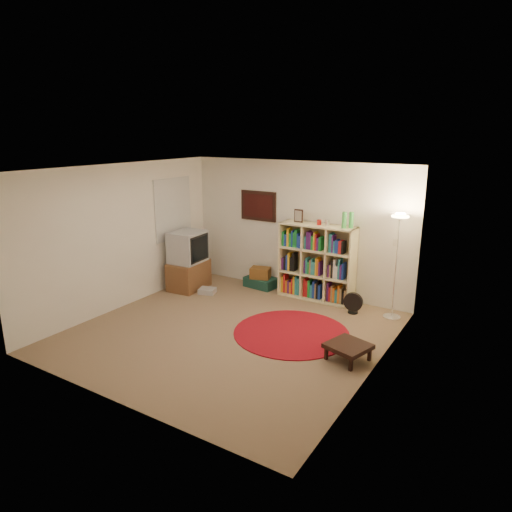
{
  "coord_description": "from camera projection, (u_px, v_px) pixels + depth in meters",
  "views": [
    {
      "loc": [
        3.77,
        -5.33,
        3.02
      ],
      "look_at": [
        0.1,
        0.6,
        1.1
      ],
      "focal_mm": 32.0,
      "sensor_mm": 36.0,
      "label": 1
    }
  ],
  "objects": [
    {
      "name": "room",
      "position": [
        228.0,
        253.0,
        6.82
      ],
      "size": [
        4.54,
        4.54,
        2.54
      ],
      "color": "#83674C",
      "rests_on": "ground"
    },
    {
      "name": "side_table",
      "position": [
        348.0,
        347.0,
        6.17
      ],
      "size": [
        0.64,
        0.64,
        0.24
      ],
      "rotation": [
        0.0,
        0.0,
        -0.29
      ],
      "color": "black",
      "rests_on": "ground"
    },
    {
      "name": "tv_stand",
      "position": [
        188.0,
        261.0,
        8.91
      ],
      "size": [
        0.61,
        0.82,
        1.15
      ],
      "rotation": [
        0.0,
        0.0,
        0.07
      ],
      "color": "brown",
      "rests_on": "ground"
    },
    {
      "name": "red_rug",
      "position": [
        291.0,
        333.0,
        7.04
      ],
      "size": [
        1.79,
        1.79,
        0.02
      ],
      "color": "maroon",
      "rests_on": "ground"
    },
    {
      "name": "duffel_bag",
      "position": [
        292.0,
        285.0,
        8.85
      ],
      "size": [
        0.41,
        0.36,
        0.24
      ],
      "rotation": [
        0.0,
        0.0,
        -0.24
      ],
      "color": "black",
      "rests_on": "ground"
    },
    {
      "name": "floor_fan",
      "position": [
        353.0,
        303.0,
        7.76
      ],
      "size": [
        0.33,
        0.19,
        0.37
      ],
      "rotation": [
        0.0,
        0.0,
        0.13
      ],
      "color": "black",
      "rests_on": "ground"
    },
    {
      "name": "suitcase",
      "position": [
        261.0,
        282.0,
        9.11
      ],
      "size": [
        0.65,
        0.45,
        0.2
      ],
      "rotation": [
        0.0,
        0.0,
        -0.1
      ],
      "color": "#163D33",
      "rests_on": "ground"
    },
    {
      "name": "bookshelf",
      "position": [
        316.0,
        263.0,
        8.34
      ],
      "size": [
        1.4,
        0.4,
        1.68
      ],
      "rotation": [
        0.0,
        0.0,
        0.0
      ],
      "color": "#FFECAA",
      "rests_on": "ground"
    },
    {
      "name": "wicker_basket",
      "position": [
        260.0,
        273.0,
        9.01
      ],
      "size": [
        0.44,
        0.36,
        0.22
      ],
      "rotation": [
        0.0,
        0.0,
        0.28
      ],
      "color": "brown",
      "rests_on": "suitcase"
    },
    {
      "name": "paper_towel",
      "position": [
        285.0,
        286.0,
        8.77
      ],
      "size": [
        0.14,
        0.14,
        0.28
      ],
      "rotation": [
        0.0,
        0.0,
        -0.06
      ],
      "color": "silver",
      "rests_on": "ground"
    },
    {
      "name": "floor_lamp",
      "position": [
        399.0,
        231.0,
        7.23
      ],
      "size": [
        0.35,
        0.35,
        1.78
      ],
      "rotation": [
        0.0,
        0.0,
        -0.02
      ],
      "color": "white",
      "rests_on": "ground"
    },
    {
      "name": "dvd_box",
      "position": [
        207.0,
        291.0,
        8.76
      ],
      "size": [
        0.36,
        0.33,
        0.1
      ],
      "rotation": [
        0.0,
        0.0,
        0.3
      ],
      "color": "#B5B6BA",
      "rests_on": "ground"
    }
  ]
}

